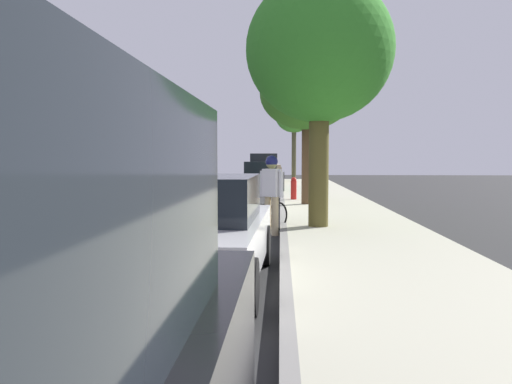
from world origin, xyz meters
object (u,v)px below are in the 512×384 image
parked_sedan_white_second (199,231)px  parked_pickup_tan_far (264,170)px  bicycle_at_curb (264,217)px  cyclist_with_backpack (272,186)px  fire_hydrant (294,188)px  street_tree_mid_block (307,94)px  parked_sedan_green_mid (261,177)px  street_tree_near_cyclist (320,51)px  street_tree_far_end (294,117)px

parked_sedan_white_second → parked_pickup_tan_far: parked_pickup_tan_far is taller
parked_sedan_white_second → bicycle_at_curb: bearing=81.8°
parked_sedan_white_second → cyclist_with_backpack: cyclist_with_backpack is taller
bicycle_at_curb → fire_hydrant: fire_hydrant is taller
street_tree_mid_block → cyclist_with_backpack: bearing=-99.9°
parked_pickup_tan_far → cyclist_with_backpack: bearing=-87.7°
parked_sedan_white_second → cyclist_with_backpack: 4.77m
parked_sedan_green_mid → fire_hydrant: (1.48, -6.05, -0.17)m
street_tree_near_cyclist → cyclist_with_backpack: bearing=-160.0°
parked_sedan_green_mid → street_tree_mid_block: (1.86, -7.91, 3.13)m
fire_hydrant → parked_pickup_tan_far: bearing=96.6°
parked_pickup_tan_far → street_tree_far_end: (1.94, 1.29, 3.46)m
parked_sedan_white_second → street_tree_near_cyclist: size_ratio=0.78×
parked_sedan_green_mid → parked_pickup_tan_far: 7.39m
parked_sedan_white_second → cyclist_with_backpack: size_ratio=2.46×
parked_sedan_white_second → bicycle_at_curb: 5.16m
bicycle_at_curb → street_tree_near_cyclist: bearing=-1.9°
fire_hydrant → street_tree_far_end: bearing=88.5°
fire_hydrant → parked_sedan_green_mid: bearing=103.7°
street_tree_mid_block → street_tree_near_cyclist: bearing=-90.0°
parked_sedan_white_second → fire_hydrant: parked_sedan_white_second is taller
parked_sedan_green_mid → street_tree_far_end: street_tree_far_end is taller
cyclist_with_backpack → fire_hydrant: bearing=85.1°
street_tree_near_cyclist → fire_hydrant: size_ratio=6.80×
bicycle_at_curb → street_tree_far_end: size_ratio=0.25×
street_tree_near_cyclist → bicycle_at_curb: bearing=178.1°
street_tree_near_cyclist → parked_pickup_tan_far: bearing=95.3°
parked_sedan_white_second → parked_sedan_green_mid: size_ratio=1.00×
street_tree_mid_block → street_tree_far_end: size_ratio=0.93×
parked_pickup_tan_far → street_tree_near_cyclist: bearing=-84.7°
bicycle_at_curb → fire_hydrant: size_ratio=1.59×
bicycle_at_curb → street_tree_mid_block: bearing=77.3°
parked_sedan_white_second → parked_pickup_tan_far: size_ratio=0.82×
parked_sedan_green_mid → cyclist_with_backpack: bearing=-86.8°
parked_sedan_green_mid → street_tree_far_end: (1.86, 8.68, 3.61)m
parked_sedan_green_mid → street_tree_near_cyclist: (1.86, -13.61, 3.42)m
parked_sedan_white_second → street_tree_near_cyclist: (2.01, 5.05, 3.42)m
street_tree_mid_block → street_tree_far_end: (-0.00, 16.59, 0.48)m
parked_pickup_tan_far → fire_hydrant: parked_pickup_tan_far is taller
parked_sedan_green_mid → fire_hydrant: 6.23m
bicycle_at_curb → street_tree_mid_block: size_ratio=0.27×
parked_pickup_tan_far → street_tree_mid_block: (1.94, -15.30, 2.98)m
parked_sedan_green_mid → street_tree_far_end: size_ratio=0.83×
cyclist_with_backpack → fire_hydrant: cyclist_with_backpack is taller
parked_sedan_white_second → fire_hydrant: (1.63, 12.61, -0.17)m
parked_pickup_tan_far → bicycle_at_curb: 20.98m
street_tree_near_cyclist → street_tree_far_end: size_ratio=1.07×
street_tree_far_end → street_tree_mid_block: bearing=-90.0°
cyclist_with_backpack → parked_pickup_tan_far: bearing=92.3°
parked_sedan_green_mid → cyclist_with_backpack: cyclist_with_backpack is taller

